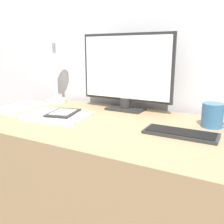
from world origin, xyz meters
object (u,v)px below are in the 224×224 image
object	(u,v)px
keyboard	(180,133)
notebook	(24,108)
laptop	(57,116)
monitor	(126,72)
desk_lamp	(54,55)
coffee_mug	(213,115)
ereader	(63,113)

from	to	relation	value
keyboard	notebook	world-z (taller)	notebook
laptop	notebook	size ratio (longest dim) A/B	1.25
monitor	desk_lamp	bearing A→B (deg)	-178.39
notebook	coffee_mug	bearing A→B (deg)	10.38
desk_lamp	coffee_mug	xyz separation A→B (m)	(0.93, -0.09, -0.24)
laptop	ereader	distance (m)	0.03
ereader	notebook	bearing A→B (deg)	175.90
notebook	keyboard	bearing A→B (deg)	0.17
laptop	notebook	world-z (taller)	notebook
laptop	desk_lamp	size ratio (longest dim) A/B	0.71
keyboard	ereader	world-z (taller)	ereader
monitor	keyboard	size ratio (longest dim) A/B	1.84
monitor	laptop	size ratio (longest dim) A/B	1.64
monitor	coffee_mug	xyz separation A→B (m)	(0.46, -0.10, -0.16)
laptop	monitor	bearing A→B (deg)	54.97
ereader	notebook	distance (m)	0.28
laptop	coffee_mug	size ratio (longest dim) A/B	2.48
laptop	ereader	world-z (taller)	ereader
monitor	coffee_mug	distance (m)	0.49
laptop	notebook	distance (m)	0.26
desk_lamp	notebook	world-z (taller)	desk_lamp
laptop	ereader	xyz separation A→B (m)	(0.03, 0.01, 0.02)
keyboard	desk_lamp	bearing A→B (deg)	162.83
keyboard	notebook	distance (m)	0.84
desk_lamp	coffee_mug	bearing A→B (deg)	-5.56
monitor	notebook	world-z (taller)	monitor
ereader	monitor	bearing A→B (deg)	57.26
monitor	desk_lamp	distance (m)	0.48
desk_lamp	notebook	distance (m)	0.38
monitor	keyboard	bearing A→B (deg)	-36.72
desk_lamp	notebook	bearing A→B (deg)	-90.43
keyboard	notebook	size ratio (longest dim) A/B	1.11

